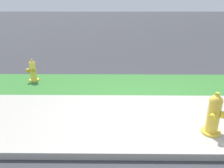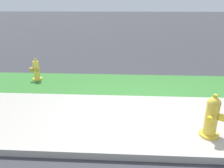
% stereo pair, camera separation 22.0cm
% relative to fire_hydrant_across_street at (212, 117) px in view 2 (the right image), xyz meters
% --- Properties ---
extents(ground_plane, '(120.00, 120.00, 0.00)m').
position_rel_fire_hydrant_across_street_xyz_m(ground_plane, '(-1.06, 0.55, -0.37)').
color(ground_plane, '#38383D').
extents(sidewalk_pavement, '(18.00, 2.22, 0.01)m').
position_rel_fire_hydrant_across_street_xyz_m(sidewalk_pavement, '(-1.06, 0.55, -0.37)').
color(sidewalk_pavement, '#ADA89E').
rests_on(sidewalk_pavement, ground).
extents(grass_verge, '(18.00, 1.71, 0.01)m').
position_rel_fire_hydrant_across_street_xyz_m(grass_verge, '(-1.06, 2.51, -0.37)').
color(grass_verge, '#387A33').
rests_on(grass_verge, ground).
extents(street_curb, '(18.00, 0.16, 0.12)m').
position_rel_fire_hydrant_across_street_xyz_m(street_curb, '(-1.06, -0.64, -0.31)').
color(street_curb, '#ADA89E').
rests_on(street_curb, ground).
extents(fire_hydrant_across_street, '(0.37, 0.38, 0.77)m').
position_rel_fire_hydrant_across_street_xyz_m(fire_hydrant_across_street, '(0.00, 0.00, 0.00)').
color(fire_hydrant_across_street, gold).
rests_on(fire_hydrant_across_street, ground).
extents(fire_hydrant_by_grass_verge, '(0.33, 0.35, 0.65)m').
position_rel_fire_hydrant_across_street_xyz_m(fire_hydrant_by_grass_verge, '(-4.07, 2.74, -0.06)').
color(fire_hydrant_by_grass_verge, yellow).
rests_on(fire_hydrant_by_grass_verge, ground).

